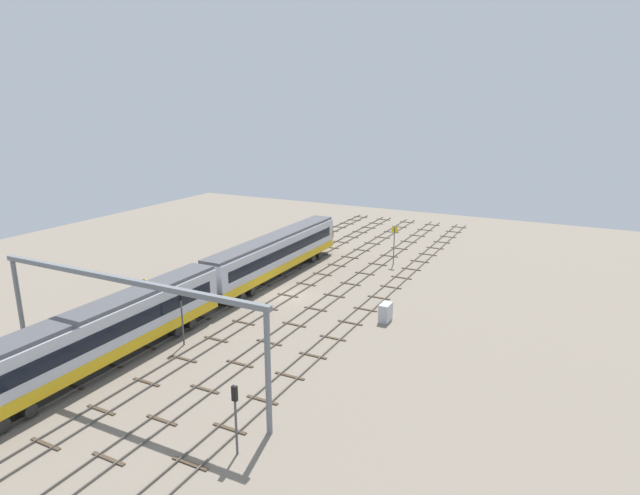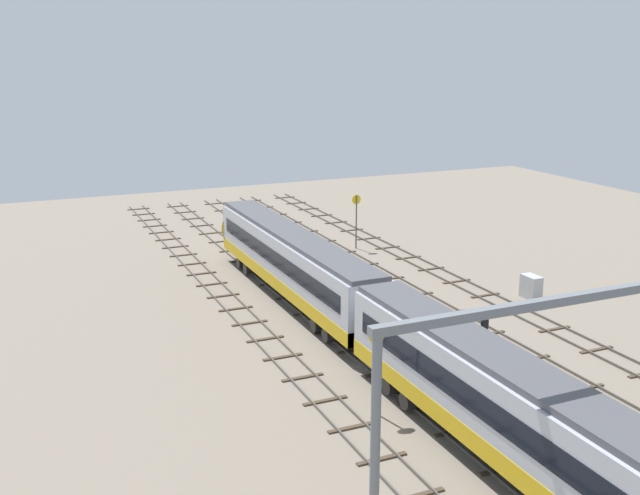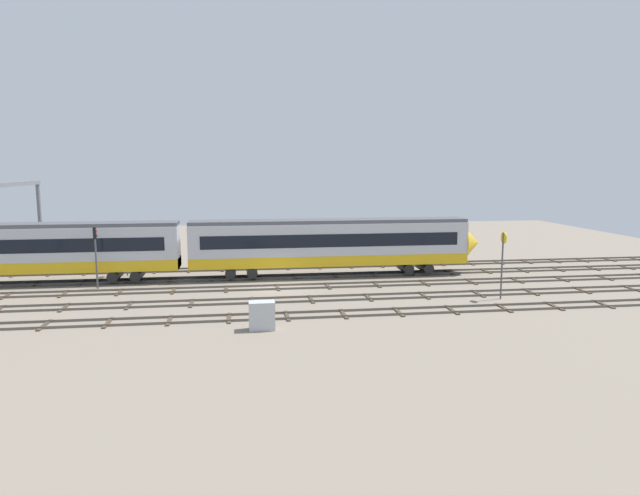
# 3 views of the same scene
# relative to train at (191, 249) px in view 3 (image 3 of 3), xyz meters

# --- Properties ---
(ground_plane) EXTENTS (100.14, 100.14, 0.00)m
(ground_plane) POSITION_rel_train_xyz_m (6.92, -4.35, -2.66)
(ground_plane) COLOR gray
(track_near_foreground) EXTENTS (84.14, 2.40, 0.16)m
(track_near_foreground) POSITION_rel_train_xyz_m (6.92, -13.05, -2.59)
(track_near_foreground) COLOR #59544C
(track_near_foreground) RESTS_ON ground
(track_second_near) EXTENTS (84.14, 2.40, 0.16)m
(track_second_near) POSITION_rel_train_xyz_m (6.92, -8.70, -2.59)
(track_second_near) COLOR #59544C
(track_second_near) RESTS_ON ground
(track_middle) EXTENTS (84.14, 2.40, 0.16)m
(track_middle) POSITION_rel_train_xyz_m (6.92, -4.35, -2.59)
(track_middle) COLOR #59544C
(track_middle) RESTS_ON ground
(track_with_train) EXTENTS (84.14, 2.40, 0.16)m
(track_with_train) POSITION_rel_train_xyz_m (6.92, -0.00, -2.59)
(track_with_train) COLOR #59544C
(track_with_train) RESTS_ON ground
(track_far_background) EXTENTS (84.14, 2.40, 0.16)m
(track_far_background) POSITION_rel_train_xyz_m (6.92, 4.35, -2.59)
(track_far_background) COLOR #59544C
(track_far_background) RESTS_ON ground
(train) EXTENTS (50.40, 3.24, 4.80)m
(train) POSITION_rel_train_xyz_m (0.00, 0.00, 0.00)
(train) COLOR #B7BCC6
(train) RESTS_ON ground
(speed_sign_near_foreground) EXTENTS (0.14, 0.88, 4.56)m
(speed_sign_near_foreground) POSITION_rel_train_xyz_m (-5.77, 2.62, 0.30)
(speed_sign_near_foreground) COLOR #4C4C51
(speed_sign_near_foreground) RESTS_ON ground
(speed_sign_mid_trackside) EXTENTS (0.14, 0.84, 4.87)m
(speed_sign_mid_trackside) POSITION_rel_train_xyz_m (22.63, -10.41, 0.45)
(speed_sign_mid_trackside) COLOR #4C4C51
(speed_sign_mid_trackside) RESTS_ON ground
(signal_light_trackside_approach) EXTENTS (0.31, 0.32, 4.84)m
(signal_light_trackside_approach) POSITION_rel_train_xyz_m (-7.06, -2.58, 0.49)
(signal_light_trackside_approach) COLOR #4C4C51
(signal_light_trackside_approach) RESTS_ON ground
(relay_cabinet) EXTENTS (1.53, 0.89, 1.68)m
(relay_cabinet) POSITION_rel_train_xyz_m (5.22, -15.71, -1.82)
(relay_cabinet) COLOR #B2B7BC
(relay_cabinet) RESTS_ON ground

